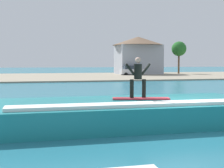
% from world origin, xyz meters
% --- Properties ---
extents(ground_plane, '(260.00, 260.00, 0.00)m').
position_xyz_m(ground_plane, '(0.00, 0.00, 0.00)').
color(ground_plane, '#246B80').
extents(wave_crest, '(10.71, 4.56, 1.04)m').
position_xyz_m(wave_crest, '(-1.66, 1.41, 0.49)').
color(wave_crest, '#1A7C82').
rests_on(wave_crest, ground_plane).
extents(surfboard, '(2.34, 0.96, 0.06)m').
position_xyz_m(surfboard, '(-1.29, 1.04, 1.07)').
color(surfboard, '#D8333F').
rests_on(surfboard, wave_crest).
extents(surfer, '(1.08, 0.32, 1.64)m').
position_xyz_m(surfer, '(-1.41, 1.08, 2.00)').
color(surfer, black).
rests_on(surfer, surfboard).
extents(shoreline_bank, '(120.00, 26.63, 0.18)m').
position_xyz_m(shoreline_bank, '(0.00, 41.34, 0.09)').
color(shoreline_bank, gray).
rests_on(shoreline_bank, ground_plane).
extents(car_far_shore, '(4.29, 2.19, 1.86)m').
position_xyz_m(car_far_shore, '(11.06, 42.96, 0.95)').
color(car_far_shore, silver).
rests_on(car_far_shore, ground_plane).
extents(house_gabled_white, '(9.93, 9.93, 7.32)m').
position_xyz_m(house_gabled_white, '(13.54, 46.91, 4.15)').
color(house_gabled_white, '#9EA3AD').
rests_on(house_gabled_white, ground_plane).
extents(tree_tall_bare, '(2.88, 2.88, 6.49)m').
position_xyz_m(tree_tall_bare, '(21.70, 46.19, 5.00)').
color(tree_tall_bare, brown).
rests_on(tree_tall_bare, ground_plane).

